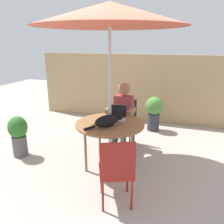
% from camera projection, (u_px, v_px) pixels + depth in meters
% --- Properties ---
extents(ground_plane, '(14.00, 14.00, 0.00)m').
position_uv_depth(ground_plane, '(110.00, 165.00, 3.71)').
color(ground_plane, '#ADA399').
extents(fence_back, '(5.34, 0.08, 1.65)m').
position_uv_depth(fence_back, '(141.00, 88.00, 5.60)').
color(fence_back, tan).
rests_on(fence_back, ground).
extents(patio_table, '(1.06, 1.06, 0.73)m').
position_uv_depth(patio_table, '(110.00, 127.00, 3.51)').
color(patio_table, olive).
rests_on(patio_table, ground).
extents(patio_umbrella, '(2.12, 2.12, 2.44)m').
position_uv_depth(patio_umbrella, '(110.00, 14.00, 3.03)').
color(patio_umbrella, '#B7B7BC').
rests_on(patio_umbrella, ground).
extents(chair_occupied, '(0.40, 0.40, 0.89)m').
position_uv_depth(chair_occupied, '(125.00, 118.00, 4.36)').
color(chair_occupied, '#33383F').
rests_on(chair_occupied, ground).
extents(chair_empty, '(0.53, 0.53, 0.89)m').
position_uv_depth(chair_empty, '(117.00, 168.00, 2.64)').
color(chair_empty, maroon).
rests_on(chair_empty, ground).
extents(person_seated, '(0.48, 0.48, 1.23)m').
position_uv_depth(person_seated, '(123.00, 112.00, 4.16)').
color(person_seated, maroon).
rests_on(person_seated, ground).
extents(laptop, '(0.33, 0.29, 0.21)m').
position_uv_depth(laptop, '(117.00, 115.00, 3.68)').
color(laptop, silver).
rests_on(laptop, patio_table).
extents(cat, '(0.45, 0.53, 0.17)m').
position_uv_depth(cat, '(108.00, 121.00, 3.36)').
color(cat, black).
rests_on(cat, patio_table).
extents(potted_plant_near_fence, '(0.37, 0.37, 0.77)m').
position_uv_depth(potted_plant_near_fence, '(154.00, 111.00, 5.05)').
color(potted_plant_near_fence, '#33383D').
rests_on(potted_plant_near_fence, ground).
extents(potted_plant_by_chair, '(0.32, 0.32, 0.72)m').
position_uv_depth(potted_plant_by_chair, '(18.00, 134.00, 3.90)').
color(potted_plant_by_chair, '#595654').
rests_on(potted_plant_by_chair, ground).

